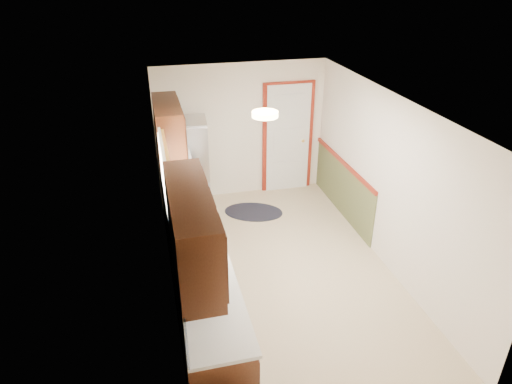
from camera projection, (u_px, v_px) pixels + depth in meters
room_shell at (283, 195)px, 5.89m from camera, size 3.20×5.20×2.52m
kitchen_run at (192, 245)px, 5.55m from camera, size 0.63×4.00×2.20m
back_wall_trim at (299, 149)px, 8.16m from camera, size 1.12×2.30×2.08m
ceiling_fixture at (265, 114)px, 5.13m from camera, size 0.30×0.30×0.06m
microwave at (204, 269)px, 4.63m from camera, size 0.38×0.56×0.34m
refrigerator at (188, 167)px, 7.62m from camera, size 0.73×0.71×1.63m
rug at (254, 212)px, 7.90m from camera, size 1.18×0.98×0.01m
cooktop at (182, 181)px, 6.84m from camera, size 0.53×0.64×0.02m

